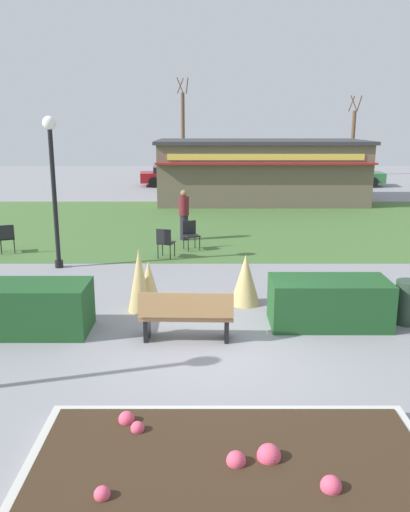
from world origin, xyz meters
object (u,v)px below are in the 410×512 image
cafe_chair_east (193,233)px  person_strolling (186,215)px  cafe_chair_center (167,241)px  parked_car_east_slot (351,175)px  park_bench (189,315)px  cafe_chair_west (9,236)px  tree_right_bg (355,141)px  parked_car_west_slot (176,175)px  tree_left_bg (185,132)px  food_kiosk (262,171)px  parked_car_center_slot (257,175)px  lamppost_mid (55,174)px

cafe_chair_east → person_strolling: (-0.25, 1.37, 0.33)m
cafe_chair_center → parked_car_east_slot: bearing=61.1°
cafe_chair_center → park_bench: bearing=-82.2°
cafe_chair_west → tree_right_bg: (16.90, 24.38, 1.98)m
cafe_chair_east → tree_right_bg: 26.49m
cafe_chair_west → parked_car_west_slot: parked_car_west_slot is taller
parked_car_west_slot → tree_left_bg: (0.29, 7.73, 2.51)m
food_kiosk → tree_right_bg: tree_right_bg is taller
park_bench → tree_right_bg: 33.06m
tree_left_bg → tree_right_bg: bearing=-4.6°
person_strolling → parked_car_center_slot: bearing=52.9°
parked_car_center_slot → tree_left_bg: bearing=121.6°
cafe_chair_west → person_strolling: person_strolling is taller
park_bench → person_strolling: bearing=92.5°
food_kiosk → cafe_chair_west: bearing=-128.6°
lamppost_mid → tree_left_bg: size_ratio=0.57×
parked_car_west_slot → park_bench: bearing=-86.2°
cafe_chair_east → parked_car_east_slot: 19.53m
parked_car_east_slot → tree_left_bg: size_ratio=0.62×
cafe_chair_center → parked_car_west_slot: bearing=92.5°
lamppost_mid → parked_car_east_slot: size_ratio=0.93×
lamppost_mid → food_kiosk: 14.29m
park_bench → cafe_chair_center: bearing=97.8°
food_kiosk → parked_car_east_slot: 9.18m
lamppost_mid → person_strolling: (3.30, 3.52, -1.69)m
lamppost_mid → tree_left_bg: (2.35, 27.00, 0.61)m
food_kiosk → parked_car_center_slot: bearing=87.1°
food_kiosk → park_bench: bearing=-99.9°
person_strolling → food_kiosk: bearing=45.6°
person_strolling → tree_left_bg: 23.61m
parked_car_center_slot → tree_right_bg: (7.82, 6.72, 1.86)m
cafe_chair_center → tree_left_bg: tree_left_bg is taller
food_kiosk → tree_right_bg: size_ratio=1.77×
food_kiosk → cafe_chair_west: size_ratio=11.43×
tree_right_bg → cafe_chair_center: bearing=-115.8°
tree_left_bg → parked_car_east_slot: bearing=-36.1°
cafe_chair_east → tree_right_bg: tree_right_bg is taller
park_bench → cafe_chair_east: (-0.12, 7.18, 0.05)m
cafe_chair_center → parked_car_west_slot: (-0.79, 18.28, 0.12)m
cafe_chair_center → parked_car_east_slot: size_ratio=0.20×
lamppost_mid → cafe_chair_west: lamppost_mid is taller
parked_car_east_slot → tree_left_bg: tree_left_bg is taller
tree_right_bg → food_kiosk: bearing=-121.3°
tree_right_bg → parked_car_center_slot: bearing=-139.3°
person_strolling → parked_car_center_slot: person_strolling is taller
park_bench → parked_car_west_slot: 24.35m
parked_car_center_slot → tree_right_bg: size_ratio=0.74×
parked_car_west_slot → tree_left_bg: tree_left_bg is taller
park_bench → parked_car_center_slot: 24.54m
parked_car_center_slot → tree_right_bg: tree_right_bg is taller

